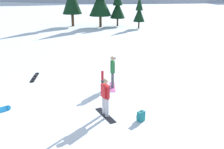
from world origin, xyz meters
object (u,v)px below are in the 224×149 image
snowboarder_midground (113,71)px  pine_tree_tall (118,6)px  loose_snowboard_far_spare (35,77)px  backpack_teal (141,116)px  snowboarder_foreground (105,96)px  pine_tree_leaning (139,11)px

snowboarder_midground → pine_tree_tall: 23.68m
loose_snowboard_far_spare → backpack_teal: backpack_teal is taller
snowboarder_midground → pine_tree_tall: size_ratio=0.36×
snowboarder_foreground → pine_tree_tall: bearing=95.2°
loose_snowboard_far_spare → snowboarder_midground: bearing=-10.4°
snowboarder_foreground → snowboarder_midground: bearing=92.1°
pine_tree_tall → snowboarder_midground: bearing=-84.3°
pine_tree_tall → pine_tree_leaning: bearing=-31.0°
loose_snowboard_far_spare → pine_tree_leaning: 21.63m
snowboarder_midground → pine_tree_leaning: pine_tree_leaning is taller
snowboarder_midground → backpack_teal: bearing=-65.3°
snowboarder_foreground → snowboarder_midground: 3.42m
snowboarder_foreground → snowboarder_midground: size_ratio=1.11×
snowboarder_midground → loose_snowboard_far_spare: bearing=169.6°
pine_tree_leaning → pine_tree_tall: (-3.10, 1.86, 0.48)m
pine_tree_leaning → pine_tree_tall: 3.65m
loose_snowboard_far_spare → backpack_teal: bearing=-34.3°
snowboarder_midground → backpack_teal: size_ratio=3.85×
loose_snowboard_far_spare → backpack_teal: size_ratio=3.95×
loose_snowboard_far_spare → pine_tree_tall: pine_tree_tall is taller
loose_snowboard_far_spare → pine_tree_leaning: bearing=74.3°
snowboarder_foreground → pine_tree_leaning: (0.63, 25.04, 1.35)m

